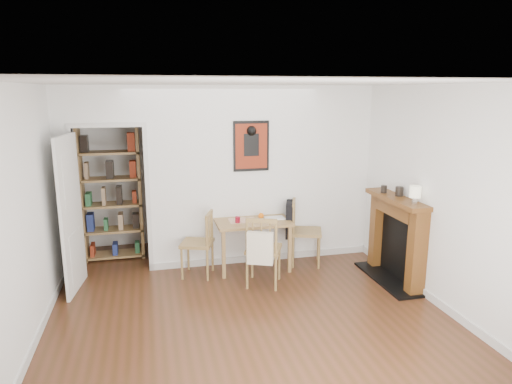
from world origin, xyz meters
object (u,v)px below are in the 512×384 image
object	(u,v)px
chair_front	(263,250)
bookshelf	(111,192)
fireplace	(397,236)
notebook	(275,218)
mantel_lamp	(415,193)
red_glass	(238,220)
ceramic_jar_b	(384,189)
dining_table	(253,226)
chair_right	(305,231)
ceramic_jar_a	(399,191)
chair_left	(197,244)
orange_fruit	(261,216)

from	to	relation	value
chair_front	bookshelf	distance (m)	2.56
fireplace	notebook	xyz separation A→B (m)	(-1.46, 0.86, 0.11)
mantel_lamp	red_glass	bearing A→B (deg)	150.02
red_glass	ceramic_jar_b	world-z (taller)	ceramic_jar_b
dining_table	ceramic_jar_b	world-z (taller)	ceramic_jar_b
chair_right	notebook	bearing A→B (deg)	176.42
dining_table	bookshelf	size ratio (longest dim) A/B	0.50
notebook	ceramic_jar_a	xyz separation A→B (m)	(1.47, -0.82, 0.50)
notebook	ceramic_jar_a	bearing A→B (deg)	-29.07
fireplace	ceramic_jar_b	size ratio (longest dim) A/B	12.10
chair_right	bookshelf	xyz separation A→B (m)	(-2.75, 0.94, 0.53)
chair_right	chair_front	bearing A→B (deg)	-142.89
ceramic_jar_b	ceramic_jar_a	bearing A→B (deg)	-64.53
chair_left	ceramic_jar_b	world-z (taller)	ceramic_jar_b
dining_table	bookshelf	bearing A→B (deg)	154.73
dining_table	chair_left	world-z (taller)	chair_left
dining_table	chair_right	size ratio (longest dim) A/B	1.09
dining_table	red_glass	xyz separation A→B (m)	(-0.23, -0.08, 0.13)
chair_right	red_glass	xyz separation A→B (m)	(-1.02, -0.07, 0.26)
dining_table	mantel_lamp	world-z (taller)	mantel_lamp
bookshelf	chair_front	bearing A→B (deg)	-37.85
dining_table	mantel_lamp	size ratio (longest dim) A/B	4.72
bookshelf	notebook	world-z (taller)	bookshelf
chair_front	ceramic_jar_b	bearing A→B (deg)	0.56
notebook	chair_front	bearing A→B (deg)	-118.05
fireplace	orange_fruit	xyz separation A→B (m)	(-1.65, 0.92, 0.14)
orange_fruit	ceramic_jar_a	size ratio (longest dim) A/B	0.64
orange_fruit	dining_table	bearing A→B (deg)	-153.89
chair_right	fireplace	distance (m)	1.32
orange_fruit	notebook	xyz separation A→B (m)	(0.19, -0.06, -0.03)
notebook	fireplace	bearing A→B (deg)	-30.60
bookshelf	fireplace	world-z (taller)	bookshelf
mantel_lamp	fireplace	bearing A→B (deg)	85.94
ceramic_jar_b	orange_fruit	bearing A→B (deg)	157.22
ceramic_jar_b	chair_front	bearing A→B (deg)	-179.44
chair_front	orange_fruit	world-z (taller)	chair_front
chair_left	chair_right	world-z (taller)	chair_right
red_glass	mantel_lamp	size ratio (longest dim) A/B	0.40
red_glass	notebook	bearing A→B (deg)	9.42
ceramic_jar_b	chair_left	bearing A→B (deg)	168.68
orange_fruit	ceramic_jar_b	xyz separation A→B (m)	(1.56, -0.66, 0.45)
chair_right	notebook	size ratio (longest dim) A/B	3.56
chair_front	ceramic_jar_a	world-z (taller)	ceramic_jar_a
fireplace	orange_fruit	size ratio (longest dim) A/B	15.57
red_glass	ceramic_jar_b	bearing A→B (deg)	-14.66
red_glass	ceramic_jar_a	size ratio (longest dim) A/B	0.73
ceramic_jar_a	ceramic_jar_b	distance (m)	0.24
red_glass	notebook	world-z (taller)	red_glass
ceramic_jar_a	fireplace	bearing A→B (deg)	-107.52
orange_fruit	chair_left	bearing A→B (deg)	-170.81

